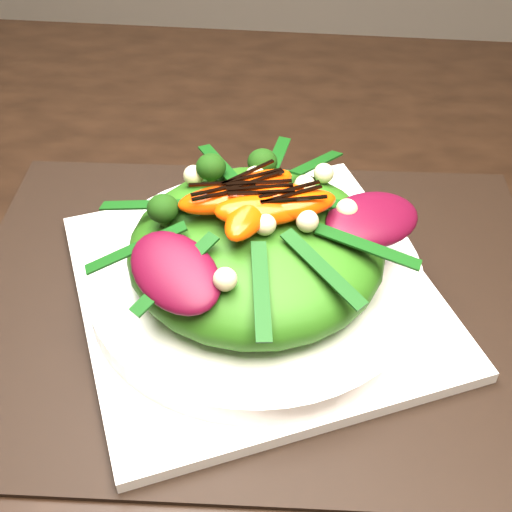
# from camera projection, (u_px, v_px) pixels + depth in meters

# --- Properties ---
(dining_table) EXTENTS (1.60, 0.90, 0.75)m
(dining_table) POSITION_uv_depth(u_px,v_px,m) (346.00, 263.00, 0.64)
(dining_table) COLOR black
(dining_table) RESTS_ON floor
(placemat) EXTENTS (0.51, 0.40, 0.00)m
(placemat) POSITION_uv_depth(u_px,v_px,m) (256.00, 298.00, 0.58)
(placemat) COLOR black
(placemat) RESTS_ON dining_table
(plate_base) EXTENTS (0.37, 0.37, 0.01)m
(plate_base) POSITION_uv_depth(u_px,v_px,m) (256.00, 292.00, 0.57)
(plate_base) COLOR silver
(plate_base) RESTS_ON placemat
(salad_bowl) EXTENTS (0.36, 0.36, 0.02)m
(salad_bowl) POSITION_uv_depth(u_px,v_px,m) (256.00, 278.00, 0.56)
(salad_bowl) COLOR white
(salad_bowl) RESTS_ON plate_base
(lettuce_mound) EXTENTS (0.21, 0.21, 0.07)m
(lettuce_mound) POSITION_uv_depth(u_px,v_px,m) (256.00, 249.00, 0.54)
(lettuce_mound) COLOR #2D6512
(lettuce_mound) RESTS_ON salad_bowl
(radicchio_leaf) EXTENTS (0.10, 0.09, 0.02)m
(radicchio_leaf) POSITION_uv_depth(u_px,v_px,m) (372.00, 219.00, 0.53)
(radicchio_leaf) COLOR #440718
(radicchio_leaf) RESTS_ON lettuce_mound
(orange_segment) EXTENTS (0.07, 0.05, 0.02)m
(orange_segment) POSITION_uv_depth(u_px,v_px,m) (231.00, 185.00, 0.53)
(orange_segment) COLOR #FF3A04
(orange_segment) RESTS_ON lettuce_mound
(broccoli_floret) EXTENTS (0.04, 0.04, 0.03)m
(broccoli_floret) POSITION_uv_depth(u_px,v_px,m) (170.00, 181.00, 0.54)
(broccoli_floret) COLOR black
(broccoli_floret) RESTS_ON lettuce_mound
(macadamia_nut) EXTENTS (0.02, 0.02, 0.02)m
(macadamia_nut) POSITION_uv_depth(u_px,v_px,m) (311.00, 257.00, 0.48)
(macadamia_nut) COLOR #F5EAAC
(macadamia_nut) RESTS_ON lettuce_mound
(balsamic_drizzle) EXTENTS (0.05, 0.02, 0.00)m
(balsamic_drizzle) POSITION_uv_depth(u_px,v_px,m) (231.00, 175.00, 0.53)
(balsamic_drizzle) COLOR black
(balsamic_drizzle) RESTS_ON orange_segment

